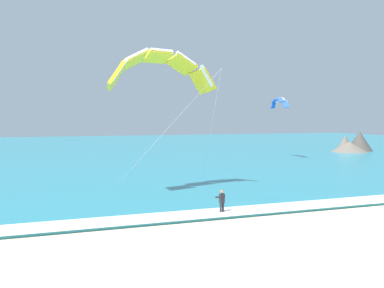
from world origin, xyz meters
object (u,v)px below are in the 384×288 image
at_px(kite_distant, 279,102).
at_px(kite_primary, 160,67).
at_px(kitesurfer, 222,201).
at_px(surfboard, 222,215).

bearing_deg(kite_distant, kite_primary, -138.69).
bearing_deg(kite_primary, kitesurfer, -77.17).
distance_m(surfboard, kite_distant, 37.81).
relative_size(kite_primary, kite_distant, 2.29).
xyz_separation_m(kitesurfer, kite_distant, (22.05, 29.41, 7.90)).
xyz_separation_m(surfboard, kite_primary, (-1.91, 8.37, 10.47)).
xyz_separation_m(kite_primary, kite_distant, (23.96, 21.05, -1.66)).
relative_size(kitesurfer, kite_distant, 0.36).
bearing_deg(kite_primary, kite_distant, 41.31).
relative_size(surfboard, kite_primary, 0.14).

